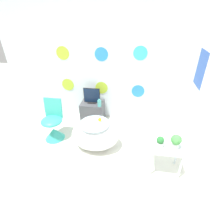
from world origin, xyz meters
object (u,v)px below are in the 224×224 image
Objects in this scene: chair at (53,127)px; vase at (99,103)px; tv at (92,96)px; potted_plant_left at (160,142)px; potted_plant_right at (176,141)px; bathtub at (95,135)px.

vase is (0.81, 0.62, 0.27)m from chair.
chair reaches higher than tv.
potted_plant_right is at bearing 1.49° from potted_plant_left.
chair is 1.06m from vase.
chair is at bearing 166.78° from potted_plant_right.
chair is 3.62× the size of potted_plant_right.
potted_plant_left is at bearing -20.08° from bathtub.
potted_plant_left is 0.78× the size of potted_plant_right.
vase is 1.64m from potted_plant_left.
potted_plant_right is at bearing -39.16° from vase.
tv is 2.05× the size of potted_plant_left.
bathtub is 0.98m from tv.
chair is 2.08m from potted_plant_left.
bathtub is 1.43m from potted_plant_right.
bathtub is at bearing 159.92° from potted_plant_left.
vase is 0.93× the size of potted_plant_left.
chair is at bearing 172.19° from bathtub.
potted_plant_left is 0.23m from potted_plant_right.
vase is at bearing -34.39° from tv.
potted_plant_left is (1.99, -0.53, 0.32)m from chair.
vase is at bearing 135.76° from potted_plant_left.
chair is at bearing -129.38° from tv.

